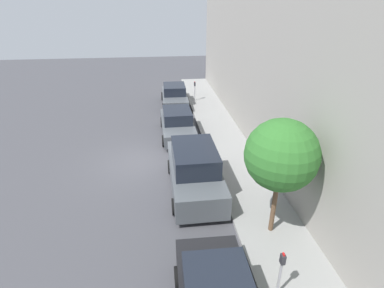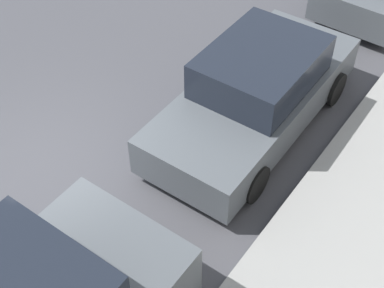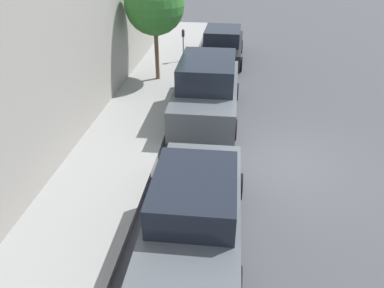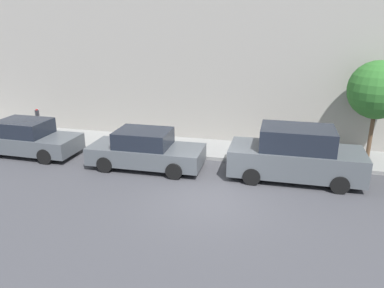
{
  "view_description": "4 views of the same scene",
  "coord_description": "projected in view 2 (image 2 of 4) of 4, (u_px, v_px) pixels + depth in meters",
  "views": [
    {
      "loc": [
        1.01,
        -13.23,
        7.32
      ],
      "look_at": [
        2.58,
        -0.35,
        1.0
      ],
      "focal_mm": 28.0,
      "sensor_mm": 36.0,
      "label": 1
    },
    {
      "loc": [
        5.33,
        -3.21,
        6.54
      ],
      "look_at": [
        2.13,
        1.2,
        1.0
      ],
      "focal_mm": 50.0,
      "sensor_mm": 36.0,
      "label": 2
    },
    {
      "loc": [
        1.49,
        8.77,
        5.62
      ],
      "look_at": [
        2.45,
        0.95,
        1.0
      ],
      "focal_mm": 35.0,
      "sensor_mm": 36.0,
      "label": 3
    },
    {
      "loc": [
        -10.98,
        -2.08,
        5.64
      ],
      "look_at": [
        2.52,
        1.24,
        1.0
      ],
      "focal_mm": 35.0,
      "sensor_mm": 36.0,
      "label": 4
    }
  ],
  "objects": [
    {
      "name": "ground_plane",
      "position": [
        43.0,
        175.0,
        8.68
      ],
      "size": [
        60.0,
        60.0,
        0.0
      ],
      "primitive_type": "plane",
      "color": "#424247"
    },
    {
      "name": "parked_sedan_third",
      "position": [
        256.0,
        92.0,
        9.01
      ],
      "size": [
        1.92,
        4.52,
        1.54
      ],
      "color": "#4C5156",
      "rests_on": "ground_plane"
    }
  ]
}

